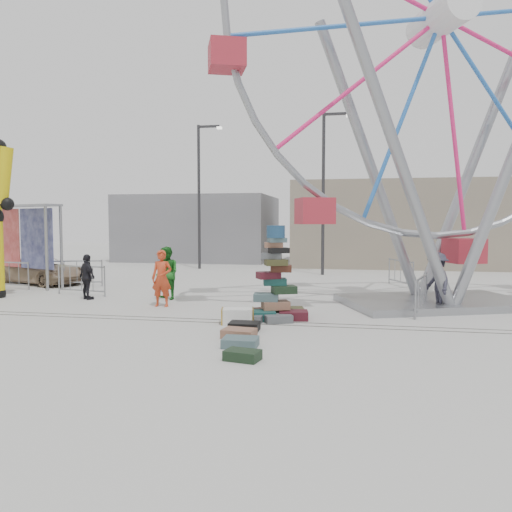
% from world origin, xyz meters
% --- Properties ---
extents(ground, '(90.00, 90.00, 0.00)m').
position_xyz_m(ground, '(0.00, 0.00, 0.00)').
color(ground, '#9E9E99').
rests_on(ground, ground).
extents(track_line_near, '(40.00, 0.04, 0.01)m').
position_xyz_m(track_line_near, '(0.00, 0.60, 0.00)').
color(track_line_near, '#47443F').
rests_on(track_line_near, ground).
extents(track_line_far, '(40.00, 0.04, 0.01)m').
position_xyz_m(track_line_far, '(0.00, 1.00, 0.00)').
color(track_line_far, '#47443F').
rests_on(track_line_far, ground).
extents(building_right, '(12.00, 8.00, 5.00)m').
position_xyz_m(building_right, '(7.00, 20.00, 2.50)').
color(building_right, gray).
rests_on(building_right, ground).
extents(building_left, '(10.00, 8.00, 4.40)m').
position_xyz_m(building_left, '(-6.00, 22.00, 2.20)').
color(building_left, gray).
rests_on(building_left, ground).
extents(lamp_post_right, '(1.41, 0.25, 8.00)m').
position_xyz_m(lamp_post_right, '(3.09, 13.00, 4.48)').
color(lamp_post_right, '#2D2D30').
rests_on(lamp_post_right, ground).
extents(lamp_post_left, '(1.41, 0.25, 8.00)m').
position_xyz_m(lamp_post_left, '(-3.91, 15.00, 4.48)').
color(lamp_post_left, '#2D2D30').
rests_on(lamp_post_left, ground).
extents(suitcase_tower, '(1.91, 1.66, 2.56)m').
position_xyz_m(suitcase_tower, '(2.28, 1.43, 0.72)').
color(suitcase_tower, '#194D49').
rests_on(suitcase_tower, ground).
extents(ferris_wheel, '(12.78, 5.08, 15.75)m').
position_xyz_m(ferris_wheel, '(6.95, 4.45, 7.75)').
color(ferris_wheel, gray).
rests_on(ferris_wheel, ground).
extents(banner_scaffold, '(4.58, 2.43, 3.35)m').
position_xyz_m(banner_scaffold, '(-9.06, 6.42, 2.51)').
color(banner_scaffold, gray).
rests_on(banner_scaffold, ground).
extents(steamer_trunk, '(0.92, 0.65, 0.39)m').
position_xyz_m(steamer_trunk, '(1.40, 0.61, 0.20)').
color(steamer_trunk, silver).
rests_on(steamer_trunk, ground).
extents(row_case_0, '(0.77, 0.50, 0.19)m').
position_xyz_m(row_case_0, '(1.49, 1.44, 0.09)').
color(row_case_0, '#3E3D1F').
rests_on(row_case_0, ground).
extents(row_case_1, '(0.66, 0.59, 0.20)m').
position_xyz_m(row_case_1, '(1.72, 0.84, 0.10)').
color(row_case_1, '#5A5F62').
rests_on(row_case_1, ground).
extents(row_case_2, '(0.74, 0.52, 0.21)m').
position_xyz_m(row_case_2, '(1.75, -0.20, 0.11)').
color(row_case_2, black).
rests_on(row_case_2, ground).
extents(row_case_3, '(0.81, 0.61, 0.21)m').
position_xyz_m(row_case_3, '(1.78, -0.95, 0.10)').
color(row_case_3, '#8E5F48').
rests_on(row_case_3, ground).
extents(row_case_4, '(0.76, 0.58, 0.20)m').
position_xyz_m(row_case_4, '(1.99, -1.76, 0.10)').
color(row_case_4, '#486367').
rests_on(row_case_4, ground).
extents(row_case_5, '(0.75, 0.57, 0.20)m').
position_xyz_m(row_case_5, '(2.25, -2.76, 0.10)').
color(row_case_5, black).
rests_on(row_case_5, ground).
extents(barricade_dummy_a, '(1.98, 0.49, 1.10)m').
position_xyz_m(barricade_dummy_a, '(-9.00, 5.60, 0.55)').
color(barricade_dummy_a, gray).
rests_on(barricade_dummy_a, ground).
extents(barricade_dummy_b, '(1.95, 0.66, 1.10)m').
position_xyz_m(barricade_dummy_b, '(-6.68, 6.65, 0.55)').
color(barricade_dummy_b, gray).
rests_on(barricade_dummy_b, ground).
extents(barricade_dummy_c, '(1.99, 0.41, 1.10)m').
position_xyz_m(barricade_dummy_c, '(-5.24, 4.46, 0.55)').
color(barricade_dummy_c, gray).
rests_on(barricade_dummy_c, ground).
extents(barricade_wheel_front, '(0.65, 1.95, 1.10)m').
position_xyz_m(barricade_wheel_front, '(6.33, 2.93, 0.55)').
color(barricade_wheel_front, gray).
rests_on(barricade_wheel_front, ground).
extents(barricade_wheel_back, '(0.87, 1.88, 1.10)m').
position_xyz_m(barricade_wheel_back, '(6.39, 9.21, 0.55)').
color(barricade_wheel_back, gray).
rests_on(barricade_wheel_back, ground).
extents(pedestrian_red, '(0.66, 0.45, 1.78)m').
position_xyz_m(pedestrian_red, '(-1.51, 2.75, 0.89)').
color(pedestrian_red, '#BD3A1B').
rests_on(pedestrian_red, ground).
extents(pedestrian_green, '(1.12, 1.06, 1.81)m').
position_xyz_m(pedestrian_green, '(-1.84, 4.11, 0.91)').
color(pedestrian_green, '#19671D').
rests_on(pedestrian_green, ground).
extents(pedestrian_black, '(0.97, 0.82, 1.56)m').
position_xyz_m(pedestrian_black, '(-4.53, 3.61, 0.78)').
color(pedestrian_black, black).
rests_on(pedestrian_black, ground).
extents(pedestrian_grey, '(0.96, 1.27, 1.75)m').
position_xyz_m(pedestrian_grey, '(6.88, 3.57, 0.88)').
color(pedestrian_grey, '#2A2937').
rests_on(pedestrian_grey, ground).
extents(parked_suv, '(4.51, 3.15, 1.14)m').
position_xyz_m(parked_suv, '(-8.63, 7.25, 0.57)').
color(parked_suv, '#977D61').
rests_on(parked_suv, ground).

